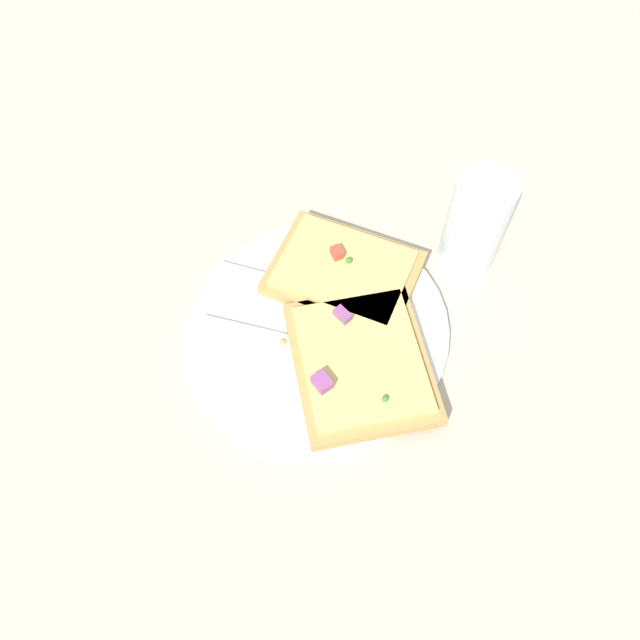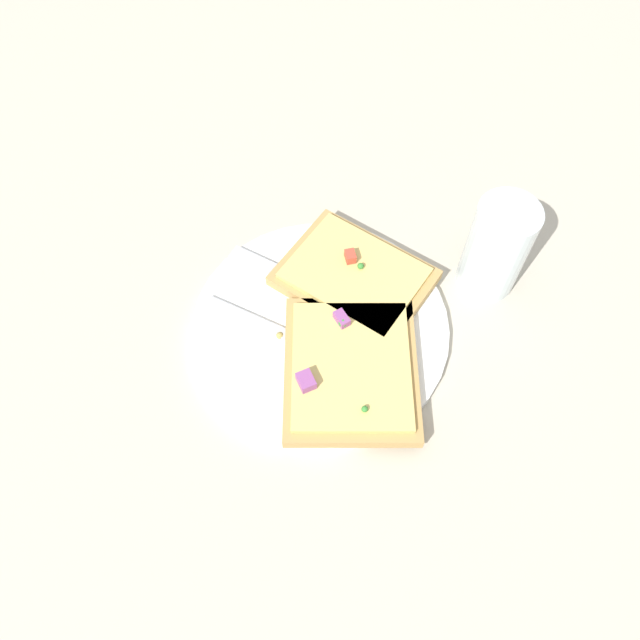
{
  "view_description": "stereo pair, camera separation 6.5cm",
  "coord_description": "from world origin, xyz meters",
  "px_view_note": "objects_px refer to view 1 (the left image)",
  "views": [
    {
      "loc": [
        0.1,
        0.31,
        0.59
      ],
      "look_at": [
        0.0,
        0.0,
        0.02
      ],
      "focal_mm": 35.0,
      "sensor_mm": 36.0,
      "label": 1
    },
    {
      "loc": [
        0.04,
        0.33,
        0.59
      ],
      "look_at": [
        0.0,
        0.0,
        0.02
      ],
      "focal_mm": 35.0,
      "sensor_mm": 36.0,
      "label": 2
    }
  ],
  "objects_px": {
    "pizza_slice_main": "(361,361)",
    "plate": "(320,327)",
    "fork": "(308,346)",
    "pizza_slice_corner": "(344,272)",
    "knife": "(293,288)",
    "drinking_glass": "(476,222)"
  },
  "relations": [
    {
      "from": "plate",
      "to": "fork",
      "type": "xyz_separation_m",
      "value": [
        0.02,
        0.02,
        0.01
      ]
    },
    {
      "from": "knife",
      "to": "plate",
      "type": "bearing_deg",
      "value": -39.67
    },
    {
      "from": "pizza_slice_main",
      "to": "plate",
      "type": "bearing_deg",
      "value": -151.08
    },
    {
      "from": "drinking_glass",
      "to": "pizza_slice_main",
      "type": "bearing_deg",
      "value": 30.93
    },
    {
      "from": "fork",
      "to": "pizza_slice_main",
      "type": "bearing_deg",
      "value": -7.15
    },
    {
      "from": "plate",
      "to": "knife",
      "type": "bearing_deg",
      "value": -75.55
    },
    {
      "from": "knife",
      "to": "pizza_slice_corner",
      "type": "height_order",
      "value": "pizza_slice_corner"
    },
    {
      "from": "fork",
      "to": "drinking_glass",
      "type": "relative_size",
      "value": 1.57
    },
    {
      "from": "fork",
      "to": "pizza_slice_corner",
      "type": "bearing_deg",
      "value": 81.32
    },
    {
      "from": "plate",
      "to": "drinking_glass",
      "type": "xyz_separation_m",
      "value": [
        -0.19,
        -0.04,
        0.05
      ]
    },
    {
      "from": "drinking_glass",
      "to": "pizza_slice_corner",
      "type": "bearing_deg",
      "value": -3.0
    },
    {
      "from": "knife",
      "to": "drinking_glass",
      "type": "distance_m",
      "value": 0.21
    },
    {
      "from": "pizza_slice_main",
      "to": "pizza_slice_corner",
      "type": "distance_m",
      "value": 0.11
    },
    {
      "from": "pizza_slice_main",
      "to": "pizza_slice_corner",
      "type": "height_order",
      "value": "same"
    },
    {
      "from": "plate",
      "to": "pizza_slice_corner",
      "type": "relative_size",
      "value": 1.42
    },
    {
      "from": "plate",
      "to": "pizza_slice_corner",
      "type": "height_order",
      "value": "pizza_slice_corner"
    },
    {
      "from": "fork",
      "to": "pizza_slice_corner",
      "type": "xyz_separation_m",
      "value": [
        -0.06,
        -0.07,
        0.01
      ]
    },
    {
      "from": "plate",
      "to": "drinking_glass",
      "type": "relative_size",
      "value": 2.34
    },
    {
      "from": "knife",
      "to": "drinking_glass",
      "type": "relative_size",
      "value": 1.56
    },
    {
      "from": "pizza_slice_main",
      "to": "drinking_glass",
      "type": "height_order",
      "value": "drinking_glass"
    },
    {
      "from": "fork",
      "to": "knife",
      "type": "xyz_separation_m",
      "value": [
        -0.01,
        -0.07,
        0.0
      ]
    },
    {
      "from": "knife",
      "to": "pizza_slice_corner",
      "type": "xyz_separation_m",
      "value": [
        -0.06,
        0.0,
        0.01
      ]
    }
  ]
}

